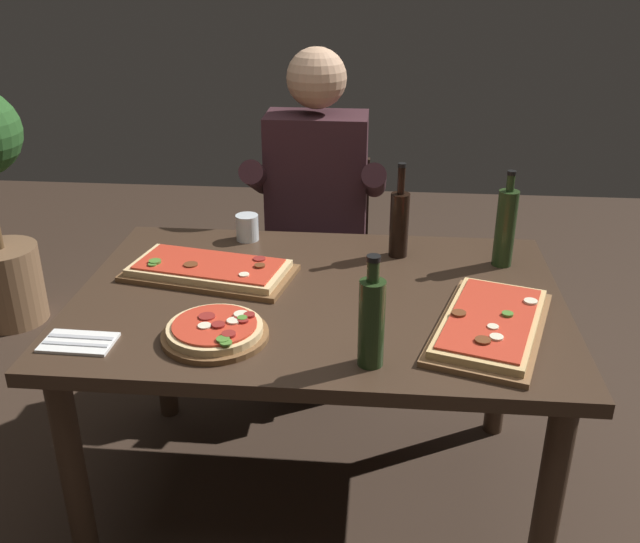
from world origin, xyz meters
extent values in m
plane|color=#38281E|center=(0.00, 0.00, 0.00)|extent=(6.40, 6.40, 0.00)
cube|color=#3D2B1E|center=(0.00, 0.00, 0.72)|extent=(1.40, 0.96, 0.04)
cylinder|color=#3D2B1E|center=(-0.62, -0.40, 0.35)|extent=(0.07, 0.07, 0.70)
cylinder|color=#3D2B1E|center=(0.62, -0.40, 0.35)|extent=(0.07, 0.07, 0.70)
cylinder|color=#3D2B1E|center=(-0.62, 0.40, 0.35)|extent=(0.07, 0.07, 0.70)
cylinder|color=#3D2B1E|center=(0.62, 0.40, 0.35)|extent=(0.07, 0.07, 0.70)
cube|color=brown|center=(-0.34, 0.10, 0.75)|extent=(0.54, 0.34, 0.02)
cube|color=#E5C184|center=(-0.34, 0.10, 0.77)|extent=(0.50, 0.30, 0.02)
cube|color=red|center=(-0.34, 0.10, 0.78)|extent=(0.46, 0.27, 0.01)
cylinder|color=beige|center=(-0.22, 0.02, 0.78)|extent=(0.03, 0.03, 0.00)
cylinder|color=brown|center=(-0.18, 0.08, 0.79)|extent=(0.03, 0.03, 0.01)
cylinder|color=#4C7F2D|center=(-0.51, 0.09, 0.79)|extent=(0.04, 0.04, 0.01)
cylinder|color=brown|center=(-0.39, 0.08, 0.78)|extent=(0.04, 0.04, 0.00)
cylinder|color=maroon|center=(-0.19, 0.14, 0.78)|extent=(0.04, 0.04, 0.00)
cylinder|color=#4C7F2D|center=(-0.51, 0.07, 0.78)|extent=(0.03, 0.03, 0.01)
cube|color=brown|center=(0.47, -0.17, 0.75)|extent=(0.39, 0.54, 0.02)
cube|color=#DBB270|center=(0.47, -0.17, 0.77)|extent=(0.35, 0.50, 0.02)
cube|color=red|center=(0.47, -0.17, 0.78)|extent=(0.32, 0.46, 0.01)
cylinder|color=#4C7F2D|center=(0.51, -0.16, 0.79)|extent=(0.03, 0.03, 0.01)
cylinder|color=brown|center=(0.38, -0.17, 0.79)|extent=(0.04, 0.04, 0.01)
cylinder|color=brown|center=(0.43, -0.30, 0.79)|extent=(0.04, 0.04, 0.01)
cylinder|color=beige|center=(0.46, -0.23, 0.78)|extent=(0.03, 0.03, 0.00)
cylinder|color=beige|center=(0.46, -0.28, 0.78)|extent=(0.03, 0.03, 0.01)
cylinder|color=beige|center=(0.58, -0.08, 0.79)|extent=(0.04, 0.04, 0.01)
cylinder|color=brown|center=(-0.24, -0.27, 0.75)|extent=(0.28, 0.28, 0.02)
cylinder|color=#E5C184|center=(-0.24, -0.27, 0.77)|extent=(0.25, 0.25, 0.02)
cylinder|color=red|center=(-0.24, -0.27, 0.78)|extent=(0.22, 0.22, 0.01)
cylinder|color=beige|center=(-0.18, -0.22, 0.79)|extent=(0.04, 0.04, 0.01)
cylinder|color=maroon|center=(-0.27, -0.24, 0.78)|extent=(0.04, 0.04, 0.00)
cylinder|color=beige|center=(-0.19, -0.26, 0.78)|extent=(0.04, 0.04, 0.01)
cylinder|color=maroon|center=(-0.19, -0.33, 0.79)|extent=(0.04, 0.04, 0.01)
cylinder|color=#4C7F2D|center=(-0.20, -0.35, 0.79)|extent=(0.03, 0.03, 0.01)
cylinder|color=maroon|center=(-0.17, -0.25, 0.79)|extent=(0.03, 0.03, 0.01)
cylinder|color=#4C7F2D|center=(-0.19, -0.37, 0.78)|extent=(0.03, 0.03, 0.00)
cylinder|color=#4C7F2D|center=(-0.17, -0.24, 0.79)|extent=(0.03, 0.03, 0.01)
cylinder|color=maroon|center=(-0.18, -0.24, 0.78)|extent=(0.03, 0.03, 0.01)
cylinder|color=maroon|center=(-0.23, -0.28, 0.79)|extent=(0.03, 0.03, 0.01)
cylinder|color=maroon|center=(-0.16, -0.22, 0.79)|extent=(0.03, 0.03, 0.01)
cylinder|color=beige|center=(-0.26, -0.29, 0.78)|extent=(0.03, 0.03, 0.00)
cylinder|color=#233819|center=(0.56, 0.26, 0.86)|extent=(0.06, 0.06, 0.24)
cylinder|color=#233819|center=(0.56, 0.26, 1.01)|extent=(0.02, 0.02, 0.05)
cylinder|color=black|center=(0.56, 0.26, 1.04)|extent=(0.03, 0.03, 0.01)
cylinder|color=#233819|center=(0.16, -0.36, 0.85)|extent=(0.06, 0.06, 0.22)
cylinder|color=#233819|center=(0.16, -0.36, 0.99)|extent=(0.03, 0.03, 0.05)
cylinder|color=black|center=(0.16, -0.36, 1.02)|extent=(0.03, 0.03, 0.01)
cylinder|color=black|center=(0.23, 0.31, 0.84)|extent=(0.06, 0.06, 0.21)
cylinder|color=black|center=(0.23, 0.31, 0.99)|extent=(0.02, 0.02, 0.09)
cylinder|color=black|center=(0.23, 0.31, 1.04)|extent=(0.03, 0.03, 0.01)
cylinder|color=silver|center=(-0.28, 0.40, 0.78)|extent=(0.08, 0.08, 0.09)
cylinder|color=#5B3814|center=(-0.28, 0.40, 0.75)|extent=(0.06, 0.06, 0.03)
cube|color=white|center=(-0.58, -0.33, 0.74)|extent=(0.18, 0.11, 0.01)
cube|color=silver|center=(-0.58, -0.35, 0.75)|extent=(0.17, 0.02, 0.00)
cube|color=silver|center=(-0.58, -0.31, 0.75)|extent=(0.17, 0.02, 0.00)
cube|color=black|center=(-0.08, 0.78, 0.43)|extent=(0.44, 0.44, 0.04)
cube|color=black|center=(-0.08, 0.98, 0.66)|extent=(0.40, 0.04, 0.42)
cylinder|color=black|center=(-0.27, 0.59, 0.21)|extent=(0.04, 0.04, 0.41)
cylinder|color=black|center=(0.11, 0.59, 0.21)|extent=(0.04, 0.04, 0.41)
cylinder|color=black|center=(-0.27, 0.97, 0.21)|extent=(0.04, 0.04, 0.41)
cylinder|color=black|center=(0.11, 0.97, 0.21)|extent=(0.04, 0.04, 0.41)
cylinder|color=#23232D|center=(-0.18, 0.60, 0.23)|extent=(0.11, 0.11, 0.45)
cylinder|color=#23232D|center=(0.02, 0.60, 0.23)|extent=(0.11, 0.11, 0.45)
cube|color=#23232D|center=(-0.08, 0.68, 0.51)|extent=(0.34, 0.40, 0.12)
cube|color=#381E23|center=(-0.08, 0.78, 0.83)|extent=(0.38, 0.22, 0.52)
sphere|color=tan|center=(-0.08, 0.78, 1.22)|extent=(0.22, 0.22, 0.22)
cylinder|color=#381E23|center=(-0.30, 0.73, 0.86)|extent=(0.09, 0.31, 0.21)
cylinder|color=#381E23|center=(0.14, 0.73, 0.86)|extent=(0.09, 0.31, 0.21)
cylinder|color=#846042|center=(-1.59, 1.07, 0.19)|extent=(0.33, 0.33, 0.38)
camera|label=1|loc=(0.17, -1.82, 1.66)|focal=39.88mm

